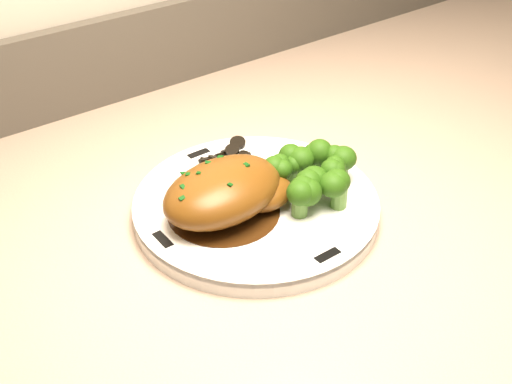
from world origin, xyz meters
TOP-DOWN VIEW (x-y plane):
  - plate at (-0.15, 1.65)m, footprint 0.34×0.34m
  - rim_accent_0 at (-0.15, 1.77)m, footprint 0.03×0.01m
  - rim_accent_1 at (-0.27, 1.65)m, footprint 0.01×0.03m
  - rim_accent_2 at (-0.15, 1.54)m, footprint 0.03×0.01m
  - rim_accent_3 at (-0.04, 1.65)m, footprint 0.01×0.03m
  - gravy_pool at (-0.19, 1.65)m, footprint 0.12×0.12m
  - chicken_breast at (-0.19, 1.65)m, footprint 0.15×0.11m
  - mushroom_pile at (-0.14, 1.72)m, footprint 0.08×0.06m
  - broccoli_florets at (-0.09, 1.63)m, footprint 0.10×0.10m

SIDE VIEW (x-z plane):
  - plate at x=-0.15m, z-range 0.85..0.87m
  - rim_accent_0 at x=-0.15m, z-range 0.87..0.87m
  - rim_accent_1 at x=-0.27m, z-range 0.87..0.87m
  - rim_accent_2 at x=-0.15m, z-range 0.87..0.87m
  - rim_accent_3 at x=-0.04m, z-range 0.87..0.87m
  - gravy_pool at x=-0.19m, z-range 0.87..0.87m
  - mushroom_pile at x=-0.14m, z-range 0.86..0.88m
  - broccoli_florets at x=-0.09m, z-range 0.87..0.91m
  - chicken_breast at x=-0.19m, z-range 0.87..0.92m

